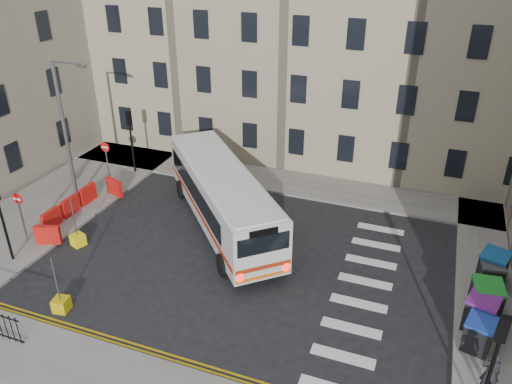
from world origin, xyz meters
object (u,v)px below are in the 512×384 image
Objects in this scene: wheelie_bin_a at (479,334)px; pedestrian at (490,373)px; wheelie_bin_b at (481,312)px; bollard_chevron at (61,304)px; streetlamp at (65,132)px; bus at (222,195)px; wheelie_bin_d at (490,275)px; bollard_yellow at (78,240)px; wheelie_bin_e at (493,267)px; wheelie_bin_c at (486,299)px.

pedestrian is at bearing -68.15° from wheelie_bin_a.
wheelie_bin_a is at bearing -90.80° from pedestrian.
wheelie_bin_b reaches higher than bollard_chevron.
bollard_chevron is (5.54, -8.00, -4.04)m from streetlamp.
wheelie_bin_b is (12.67, -3.69, -0.97)m from bus.
pedestrian is at bearing -70.50° from wheelie_bin_b.
bollard_yellow is (-19.11, -3.49, -0.48)m from wheelie_bin_d.
bollard_chevron is at bearing -2.94° from pedestrian.
streetlamp reaches higher than pedestrian.
wheelie_bin_a is 4.64m from wheelie_bin_e.
bus reaches higher than wheelie_bin_e.
wheelie_bin_c is (0.28, 2.11, 0.09)m from wheelie_bin_a.
pedestrian is at bearing -70.16° from bus.
bollard_yellow is at bearing -16.62° from pedestrian.
bollard_yellow is at bearing -51.17° from streetlamp.
bollard_yellow is at bearing -177.85° from wheelie_bin_d.
streetlamp is 0.77× the size of bus.
bollard_yellow is (-18.85, -1.54, -0.58)m from wheelie_bin_c.
wheelie_bin_a is 4.09m from wheelie_bin_d.
streetlamp is 13.57× the size of bollard_yellow.
pedestrian is at bearing -16.29° from streetlamp.
bollard_chevron is at bearing -153.62° from bus.
wheelie_bin_e reaches higher than wheelie_bin_d.
wheelie_bin_c is at bearing 19.61° from bollard_chevron.
wheelie_bin_e is at bearing 74.71° from wheelie_bin_c.
pedestrian reaches higher than wheelie_bin_a.
wheelie_bin_e is 2.59× the size of bollard_chevron.
bollard_chevron is (2.54, -4.27, 0.00)m from bollard_yellow.
streetlamp is 22.23m from wheelie_bin_c.
wheelie_bin_e is at bearing -42.92° from bus.
streetlamp reaches higher than bollard_yellow.
bus reaches higher than wheelie_bin_d.
wheelie_bin_c is 1.16× the size of wheelie_bin_d.
wheelie_bin_e is at bearing -101.73° from pedestrian.
pedestrian is (0.01, -4.20, 0.14)m from wheelie_bin_c.
wheelie_bin_d is at bearing 10.34° from bollard_yellow.
wheelie_bin_d is (0.44, 2.86, -0.10)m from wheelie_bin_b.
wheelie_bin_c is 2.42× the size of bollard_chevron.
wheelie_bin_b is 0.90× the size of pedestrian.
bus is (9.00, 0.59, -2.49)m from streetlamp.
bus is 13.53m from wheelie_bin_a.
bollard_chevron is (-3.46, -8.59, -1.55)m from bus.
bus is at bearing 161.02° from wheelie_bin_c.
bus is at bearing 172.82° from wheelie_bin_a.
bus reaches higher than wheelie_bin_a.
streetlamp reaches higher than wheelie_bin_b.
wheelie_bin_e reaches higher than bollard_chevron.
wheelie_bin_b is 1.25× the size of wheelie_bin_d.
bollard_chevron is at bearing -163.09° from wheelie_bin_d.
wheelie_bin_e is 18.64m from bollard_chevron.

